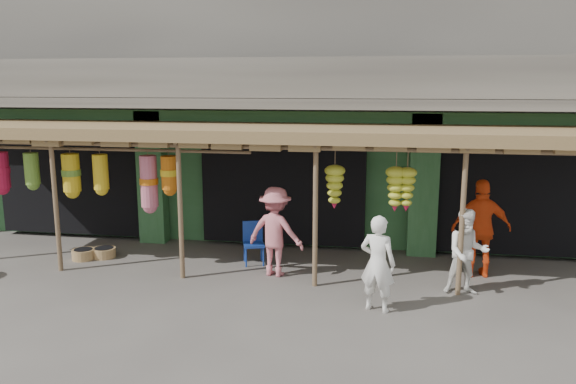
% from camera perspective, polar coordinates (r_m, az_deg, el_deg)
% --- Properties ---
extents(ground, '(80.00, 80.00, 0.00)m').
position_cam_1_polar(ground, '(10.64, -2.56, -8.80)').
color(ground, '#514C47').
rests_on(ground, ground).
extents(building, '(16.40, 6.80, 7.00)m').
position_cam_1_polar(building, '(14.80, 1.39, 10.12)').
color(building, gray).
rests_on(building, ground).
extents(awning, '(14.00, 2.70, 2.79)m').
position_cam_1_polar(awning, '(10.87, -2.59, 5.59)').
color(awning, brown).
rests_on(awning, ground).
extents(blue_chair, '(0.52, 0.52, 0.85)m').
position_cam_1_polar(blue_chair, '(11.42, -3.54, -4.90)').
color(blue_chair, navy).
rests_on(blue_chair, ground).
extents(basket_left, '(0.50, 0.50, 0.20)m').
position_cam_1_polar(basket_left, '(12.46, -18.17, -5.87)').
color(basket_left, olive).
rests_on(basket_left, ground).
extents(basket_right, '(0.55, 0.55, 0.21)m').
position_cam_1_polar(basket_right, '(12.47, -20.06, -5.97)').
color(basket_right, '#9A7848').
rests_on(basket_right, ground).
extents(person_front, '(0.66, 0.53, 1.57)m').
position_cam_1_polar(person_front, '(9.09, 9.10, -7.18)').
color(person_front, white).
rests_on(person_front, ground).
extents(person_right, '(0.77, 0.62, 1.50)m').
position_cam_1_polar(person_right, '(10.16, 17.74, -5.82)').
color(person_right, white).
rests_on(person_right, ground).
extents(person_vendor, '(1.13, 0.57, 1.86)m').
position_cam_1_polar(person_vendor, '(11.11, 19.03, -3.52)').
color(person_vendor, '#E94816').
rests_on(person_vendor, ground).
extents(person_shopper, '(1.22, 0.88, 1.70)m').
position_cam_1_polar(person_shopper, '(10.60, -1.28, -4.04)').
color(person_shopper, '#D6717B').
rests_on(person_shopper, ground).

